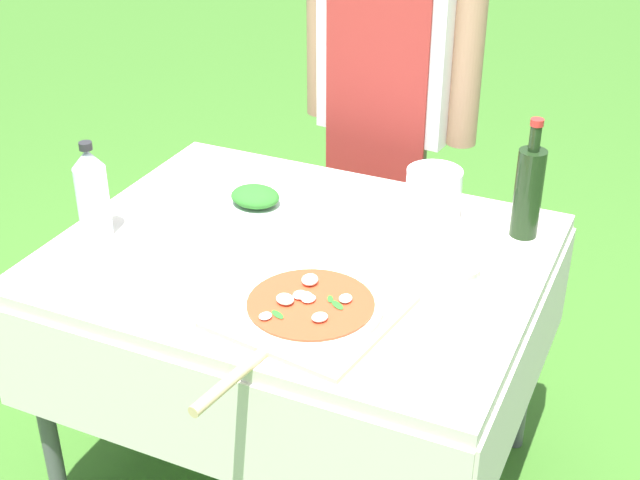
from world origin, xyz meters
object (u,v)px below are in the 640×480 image
(person_cook, at_px, (389,87))
(oil_bottle, at_px, (528,190))
(prep_table, at_px, (299,280))
(herb_container, at_px, (255,198))
(water_bottle, at_px, (92,192))
(pizza_on_peel, at_px, (308,311))
(mixing_tub, at_px, (433,196))
(sauce_jar, at_px, (458,283))

(person_cook, relative_size, oil_bottle, 4.99)
(prep_table, xyz_separation_m, herb_container, (-0.20, 0.16, 0.11))
(water_bottle, bearing_deg, pizza_on_peel, -9.86)
(person_cook, bearing_deg, oil_bottle, 145.12)
(oil_bottle, bearing_deg, herb_container, -168.15)
(herb_container, bearing_deg, person_cook, 77.07)
(mixing_tub, bearing_deg, sauce_jar, -62.97)
(mixing_tub, height_order, sauce_jar, mixing_tub)
(oil_bottle, xyz_separation_m, sauce_jar, (-0.07, -0.33, -0.08))
(person_cook, height_order, pizza_on_peel, person_cook)
(water_bottle, bearing_deg, herb_container, 45.79)
(herb_container, relative_size, mixing_tub, 1.21)
(water_bottle, distance_m, herb_container, 0.41)
(person_cook, bearing_deg, prep_table, 100.79)
(person_cook, xyz_separation_m, oil_bottle, (0.53, -0.46, -0.03))
(pizza_on_peel, height_order, herb_container, herb_container)
(pizza_on_peel, height_order, water_bottle, water_bottle)
(oil_bottle, distance_m, sauce_jar, 0.35)
(oil_bottle, height_order, herb_container, oil_bottle)
(pizza_on_peel, bearing_deg, prep_table, 128.12)
(pizza_on_peel, height_order, sauce_jar, sauce_jar)
(oil_bottle, height_order, mixing_tub, oil_bottle)
(water_bottle, bearing_deg, sauce_jar, 6.08)
(pizza_on_peel, height_order, oil_bottle, oil_bottle)
(mixing_tub, bearing_deg, herb_container, -164.72)
(pizza_on_peel, relative_size, water_bottle, 2.37)
(oil_bottle, relative_size, mixing_tub, 2.17)
(person_cook, distance_m, herb_container, 0.63)
(mixing_tub, xyz_separation_m, sauce_jar, (0.16, -0.31, -0.03))
(pizza_on_peel, distance_m, mixing_tub, 0.53)
(herb_container, bearing_deg, mixing_tub, 15.28)
(herb_container, bearing_deg, pizza_on_peel, -49.71)
(prep_table, distance_m, pizza_on_peel, 0.29)
(water_bottle, relative_size, herb_container, 1.45)
(oil_bottle, xyz_separation_m, herb_container, (-0.66, -0.14, -0.10))
(herb_container, xyz_separation_m, mixing_tub, (0.44, 0.12, 0.04))
(person_cook, xyz_separation_m, pizza_on_peel, (0.20, -0.99, -0.14))
(prep_table, xyz_separation_m, pizza_on_peel, (0.14, -0.24, 0.10))
(person_cook, bearing_deg, sauce_jar, 126.31)
(prep_table, height_order, sauce_jar, sauce_jar)
(pizza_on_peel, bearing_deg, sauce_jar, 45.89)
(prep_table, relative_size, sauce_jar, 11.89)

